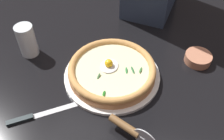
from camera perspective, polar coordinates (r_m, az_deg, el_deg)
ground_plane at (r=0.90m, az=1.09°, el=-2.03°), size 2.40×2.40×0.03m
pizza_plate at (r=0.88m, az=-0.00°, el=-1.16°), size 0.33×0.33×0.01m
pizza at (r=0.86m, az=-0.01°, el=0.04°), size 0.30×0.30×0.06m
side_bowl at (r=0.98m, az=18.82°, el=2.56°), size 0.10×0.10×0.03m
pizza_cutter at (r=0.72m, az=4.05°, el=-13.22°), size 0.06×0.15×0.07m
table_knife at (r=0.82m, az=-17.59°, el=-9.98°), size 0.16×0.18×0.01m
drinking_glass at (r=0.99m, az=-18.50°, el=5.93°), size 0.07×0.07×0.12m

